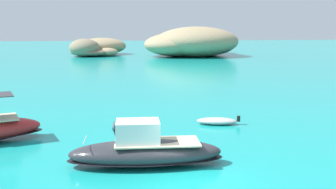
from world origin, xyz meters
TOP-DOWN VIEW (x-y plane):
  - ground_plane at (0.00, 0.00)m, footprint 400.00×400.00m
  - islet_large at (17.67, 75.78)m, footprint 26.58×29.49m
  - islet_small at (-5.07, 79.69)m, footprint 16.68×18.71m
  - motorboat_charcoal at (-1.62, 2.13)m, footprint 7.19×2.63m
  - dinghy_tender at (3.81, 9.13)m, footprint 2.87×1.68m

SIDE VIEW (x-z plane):
  - ground_plane at x=0.00m, z-range 0.00..0.00m
  - dinghy_tender at x=3.81m, z-range -0.07..0.51m
  - motorboat_charcoal at x=-1.62m, z-range -0.34..1.74m
  - islet_small at x=-5.07m, z-range -0.28..3.78m
  - islet_large at x=17.67m, z-range -0.45..6.28m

